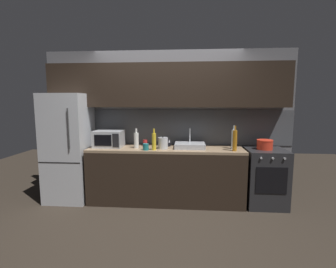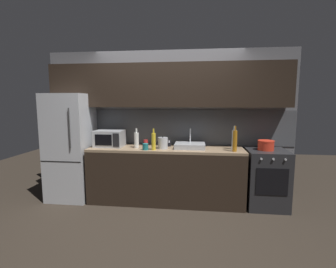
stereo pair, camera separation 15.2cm
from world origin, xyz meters
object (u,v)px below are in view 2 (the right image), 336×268
at_px(wine_bottle_white, 136,140).
at_px(wine_bottle_amber, 235,141).
at_px(refrigerator, 71,147).
at_px(microwave, 110,138).
at_px(wine_bottle_yellow, 154,141).
at_px(wine_bottle_clear, 234,139).
at_px(cooking_pot, 266,145).
at_px(kettle, 163,143).
at_px(oven_range, 266,178).
at_px(mug_red, 146,143).
at_px(mug_teal, 145,147).
at_px(mug_dark, 169,143).

bearing_deg(wine_bottle_white, wine_bottle_amber, -4.38).
distance_m(refrigerator, microwave, 0.70).
relative_size(wine_bottle_white, wine_bottle_yellow, 0.96).
height_order(wine_bottle_clear, cooking_pot, wine_bottle_clear).
height_order(kettle, cooking_pot, kettle).
xyz_separation_m(oven_range, mug_red, (-1.94, 0.18, 0.50)).
height_order(kettle, mug_red, kettle).
xyz_separation_m(mug_teal, cooking_pot, (1.84, 0.20, 0.03)).
xyz_separation_m(refrigerator, mug_teal, (1.33, -0.20, 0.07)).
xyz_separation_m(wine_bottle_white, mug_teal, (0.18, -0.16, -0.08)).
xyz_separation_m(wine_bottle_clear, cooking_pot, (0.48, 0.00, -0.08)).
distance_m(refrigerator, wine_bottle_white, 1.16).
distance_m(refrigerator, cooking_pot, 3.17).
relative_size(oven_range, microwave, 1.96).
xyz_separation_m(kettle, mug_dark, (0.07, 0.22, -0.04)).
xyz_separation_m(oven_range, kettle, (-1.61, -0.06, 0.54)).
bearing_deg(microwave, mug_dark, 7.96).
distance_m(kettle, wine_bottle_white, 0.43).
relative_size(refrigerator, wine_bottle_amber, 4.61).
bearing_deg(wine_bottle_amber, oven_range, 17.50).
distance_m(mug_red, cooking_pot, 1.92).
xyz_separation_m(wine_bottle_yellow, mug_red, (-0.20, 0.36, -0.09)).
xyz_separation_m(wine_bottle_clear, wine_bottle_yellow, (-1.24, -0.19, -0.02)).
height_order(microwave, mug_dark, microwave).
bearing_deg(microwave, refrigerator, -178.45).
xyz_separation_m(refrigerator, wine_bottle_clear, (2.69, -0.00, 0.17)).
distance_m(oven_range, cooking_pot, 0.53).
relative_size(mug_teal, cooking_pot, 0.41).
bearing_deg(wine_bottle_clear, refrigerator, 179.99).
height_order(oven_range, microwave, microwave).
bearing_deg(wine_bottle_amber, mug_red, 166.43).
distance_m(wine_bottle_white, wine_bottle_clear, 1.54).
bearing_deg(microwave, wine_bottle_amber, -5.24).
bearing_deg(oven_range, refrigerator, 179.98).
bearing_deg(kettle, oven_range, 2.26).
height_order(wine_bottle_amber, wine_bottle_yellow, wine_bottle_amber).
xyz_separation_m(oven_range, mug_dark, (-1.55, 0.16, 0.50)).
xyz_separation_m(mug_red, mug_teal, (0.07, -0.38, -0.00)).
bearing_deg(kettle, mug_teal, -151.28).
height_order(refrigerator, wine_bottle_amber, refrigerator).
xyz_separation_m(kettle, mug_red, (-0.33, 0.24, -0.04)).
relative_size(mug_red, cooking_pot, 0.41).
bearing_deg(mug_teal, refrigerator, 171.29).
bearing_deg(mug_teal, wine_bottle_clear, 8.48).
bearing_deg(microwave, wine_bottle_clear, -0.54).
bearing_deg(mug_red, wine_bottle_white, -114.61).
xyz_separation_m(kettle, wine_bottle_clear, (1.11, 0.06, 0.07)).
relative_size(wine_bottle_yellow, mug_dark, 3.42).
height_order(mug_red, cooking_pot, cooking_pot).
relative_size(mug_dark, mug_teal, 0.98).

